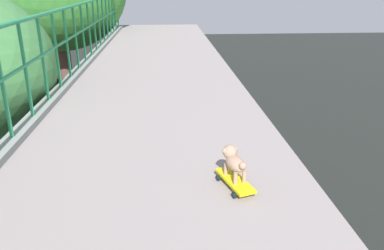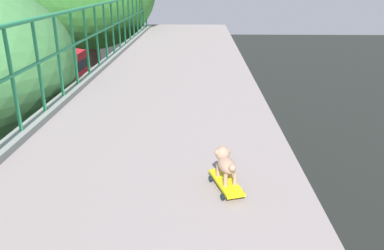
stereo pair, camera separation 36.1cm
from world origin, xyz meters
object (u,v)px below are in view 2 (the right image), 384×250
object	(u,v)px
city_bus	(54,79)
toy_skateboard	(226,183)
car_red_taxi_seventh	(64,152)
small_dog	(225,162)

from	to	relation	value
city_bus	toy_skateboard	bearing A→B (deg)	-64.72
car_red_taxi_seventh	small_dog	bearing A→B (deg)	-62.36
city_bus	toy_skateboard	size ratio (longest dim) A/B	21.68
city_bus	small_dog	size ratio (longest dim) A/B	32.05
car_red_taxi_seventh	small_dog	world-z (taller)	small_dog
city_bus	toy_skateboard	xyz separation A→B (m)	(10.06, -21.29, 4.43)
city_bus	car_red_taxi_seventh	bearing A→B (deg)	-67.89
small_dog	city_bus	bearing A→B (deg)	115.32
toy_skateboard	small_dog	world-z (taller)	small_dog
toy_skateboard	small_dog	distance (m)	0.19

